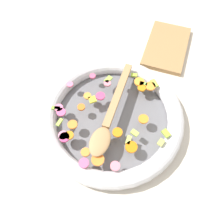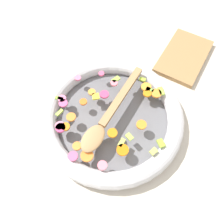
# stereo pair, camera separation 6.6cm
# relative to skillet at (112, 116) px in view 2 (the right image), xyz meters

# --- Properties ---
(ground_plane) EXTENTS (4.00, 4.00, 0.00)m
(ground_plane) POSITION_rel_skillet_xyz_m (0.00, 0.00, -0.02)
(ground_plane) COLOR beige
(skillet) EXTENTS (0.45, 0.45, 0.05)m
(skillet) POSITION_rel_skillet_xyz_m (0.00, 0.00, 0.00)
(skillet) COLOR slate
(skillet) RESTS_ON ground_plane
(chopped_vegetables) EXTENTS (0.35, 0.36, 0.01)m
(chopped_vegetables) POSITION_rel_skillet_xyz_m (-0.02, 0.01, 0.03)
(chopped_vegetables) COLOR orange
(chopped_vegetables) RESTS_ON skillet
(wooden_spoon) EXTENTS (0.33, 0.06, 0.01)m
(wooden_spoon) POSITION_rel_skillet_xyz_m (-0.02, -0.00, 0.04)
(wooden_spoon) COLOR #A87F51
(wooden_spoon) RESTS_ON chopped_vegetables
(cutting_board) EXTENTS (0.25, 0.15, 0.02)m
(cutting_board) POSITION_rel_skillet_xyz_m (0.36, -0.10, -0.01)
(cutting_board) COLOR #9E7547
(cutting_board) RESTS_ON ground_plane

